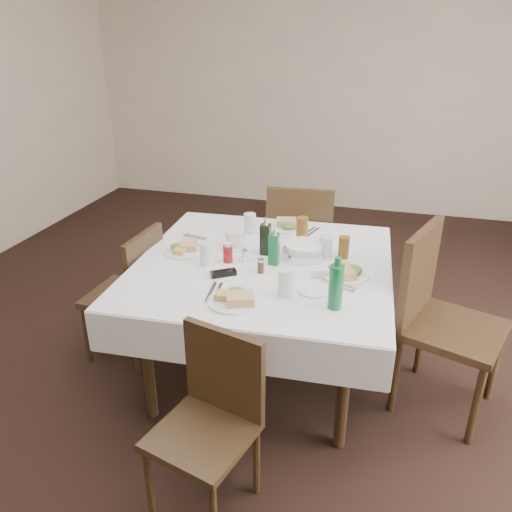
{
  "coord_description": "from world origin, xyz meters",
  "views": [
    {
      "loc": [
        0.54,
        -2.32,
        1.98
      ],
      "look_at": [
        -0.14,
        0.15,
        0.8
      ],
      "focal_mm": 35.0,
      "sensor_mm": 36.0,
      "label": 1
    }
  ],
  "objects_px": {
    "chair_east": "(437,310)",
    "water_n": "(250,224)",
    "oil_cruet_dark": "(265,238)",
    "ketchup_bottle": "(228,253)",
    "water_s": "(286,283)",
    "water_w": "(206,254)",
    "chair_north": "(300,239)",
    "chair_south": "(212,411)",
    "chair_west": "(133,287)",
    "water_e": "(326,247)",
    "oil_cruet_green": "(274,248)",
    "dining_table": "(263,274)",
    "coffee_mug": "(233,240)",
    "green_bottle": "(336,286)",
    "bread_basket": "(304,250)"
  },
  "relations": [
    {
      "from": "chair_east",
      "to": "oil_cruet_dark",
      "type": "height_order",
      "value": "chair_east"
    },
    {
      "from": "chair_east",
      "to": "water_n",
      "type": "relative_size",
      "value": 7.36
    },
    {
      "from": "dining_table",
      "to": "chair_north",
      "type": "height_order",
      "value": "chair_north"
    },
    {
      "from": "water_n",
      "to": "green_bottle",
      "type": "bearing_deg",
      "value": -50.45
    },
    {
      "from": "oil_cruet_green",
      "to": "oil_cruet_dark",
      "type": "bearing_deg",
      "value": 123.75
    },
    {
      "from": "oil_cruet_dark",
      "to": "ketchup_bottle",
      "type": "height_order",
      "value": "oil_cruet_dark"
    },
    {
      "from": "water_s",
      "to": "oil_cruet_dark",
      "type": "xyz_separation_m",
      "value": [
        -0.22,
        0.46,
        0.03
      ]
    },
    {
      "from": "dining_table",
      "to": "bread_basket",
      "type": "bearing_deg",
      "value": 32.41
    },
    {
      "from": "dining_table",
      "to": "bread_basket",
      "type": "relative_size",
      "value": 6.02
    },
    {
      "from": "chair_west",
      "to": "coffee_mug",
      "type": "xyz_separation_m",
      "value": [
        0.6,
        0.18,
        0.31
      ]
    },
    {
      "from": "chair_west",
      "to": "ketchup_bottle",
      "type": "bearing_deg",
      "value": -1.56
    },
    {
      "from": "bread_basket",
      "to": "oil_cruet_dark",
      "type": "height_order",
      "value": "oil_cruet_dark"
    },
    {
      "from": "chair_east",
      "to": "green_bottle",
      "type": "bearing_deg",
      "value": -140.84
    },
    {
      "from": "green_bottle",
      "to": "oil_cruet_dark",
      "type": "bearing_deg",
      "value": 132.56
    },
    {
      "from": "chair_west",
      "to": "bread_basket",
      "type": "bearing_deg",
      "value": 9.1
    },
    {
      "from": "water_s",
      "to": "bread_basket",
      "type": "distance_m",
      "value": 0.48
    },
    {
      "from": "oil_cruet_green",
      "to": "dining_table",
      "type": "bearing_deg",
      "value": 174.61
    },
    {
      "from": "water_e",
      "to": "chair_south",
      "type": "bearing_deg",
      "value": -106.26
    },
    {
      "from": "water_s",
      "to": "ketchup_bottle",
      "type": "height_order",
      "value": "water_s"
    },
    {
      "from": "chair_north",
      "to": "water_e",
      "type": "xyz_separation_m",
      "value": [
        0.28,
        -0.71,
        0.27
      ]
    },
    {
      "from": "ketchup_bottle",
      "to": "water_w",
      "type": "bearing_deg",
      "value": -147.37
    },
    {
      "from": "bread_basket",
      "to": "green_bottle",
      "type": "bearing_deg",
      "value": -65.06
    },
    {
      "from": "chair_north",
      "to": "chair_west",
      "type": "xyz_separation_m",
      "value": [
        -0.89,
        -0.9,
        -0.06
      ]
    },
    {
      "from": "dining_table",
      "to": "water_e",
      "type": "xyz_separation_m",
      "value": [
        0.33,
        0.16,
        0.14
      ]
    },
    {
      "from": "bread_basket",
      "to": "ketchup_bottle",
      "type": "xyz_separation_m",
      "value": [
        -0.4,
        -0.18,
        0.02
      ]
    },
    {
      "from": "water_w",
      "to": "chair_east",
      "type": "bearing_deg",
      "value": 5.93
    },
    {
      "from": "chair_west",
      "to": "oil_cruet_dark",
      "type": "relative_size",
      "value": 3.7
    },
    {
      "from": "oil_cruet_dark",
      "to": "water_e",
      "type": "bearing_deg",
      "value": 6.84
    },
    {
      "from": "water_e",
      "to": "green_bottle",
      "type": "bearing_deg",
      "value": -77.39
    },
    {
      "from": "chair_north",
      "to": "chair_south",
      "type": "bearing_deg",
      "value": -91.26
    },
    {
      "from": "water_e",
      "to": "chair_east",
      "type": "bearing_deg",
      "value": -12.63
    },
    {
      "from": "dining_table",
      "to": "water_w",
      "type": "distance_m",
      "value": 0.35
    },
    {
      "from": "water_s",
      "to": "coffee_mug",
      "type": "height_order",
      "value": "water_s"
    },
    {
      "from": "water_e",
      "to": "oil_cruet_green",
      "type": "relative_size",
      "value": 0.57
    },
    {
      "from": "oil_cruet_green",
      "to": "green_bottle",
      "type": "height_order",
      "value": "green_bottle"
    },
    {
      "from": "chair_west",
      "to": "water_n",
      "type": "bearing_deg",
      "value": 32.69
    },
    {
      "from": "water_n",
      "to": "water_s",
      "type": "xyz_separation_m",
      "value": [
        0.39,
        -0.73,
        0.0
      ]
    },
    {
      "from": "chair_west",
      "to": "oil_cruet_green",
      "type": "height_order",
      "value": "oil_cruet_green"
    },
    {
      "from": "chair_west",
      "to": "oil_cruet_dark",
      "type": "height_order",
      "value": "oil_cruet_dark"
    },
    {
      "from": "dining_table",
      "to": "chair_north",
      "type": "distance_m",
      "value": 0.87
    },
    {
      "from": "water_w",
      "to": "water_s",
      "type": "bearing_deg",
      "value": -24.52
    },
    {
      "from": "water_e",
      "to": "water_w",
      "type": "bearing_deg",
      "value": -156.53
    },
    {
      "from": "water_s",
      "to": "water_w",
      "type": "bearing_deg",
      "value": 155.48
    },
    {
      "from": "oil_cruet_green",
      "to": "green_bottle",
      "type": "xyz_separation_m",
      "value": [
        0.39,
        -0.4,
        0.02
      ]
    },
    {
      "from": "water_w",
      "to": "water_n",
      "type": "bearing_deg",
      "value": 77.51
    },
    {
      "from": "water_s",
      "to": "water_w",
      "type": "relative_size",
      "value": 1.07
    },
    {
      "from": "water_n",
      "to": "water_w",
      "type": "distance_m",
      "value": 0.51
    },
    {
      "from": "water_n",
      "to": "water_s",
      "type": "distance_m",
      "value": 0.83
    },
    {
      "from": "water_s",
      "to": "oil_cruet_dark",
      "type": "relative_size",
      "value": 0.6
    },
    {
      "from": "chair_south",
      "to": "bread_basket",
      "type": "xyz_separation_m",
      "value": [
        0.19,
        1.06,
        0.33
      ]
    }
  ]
}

